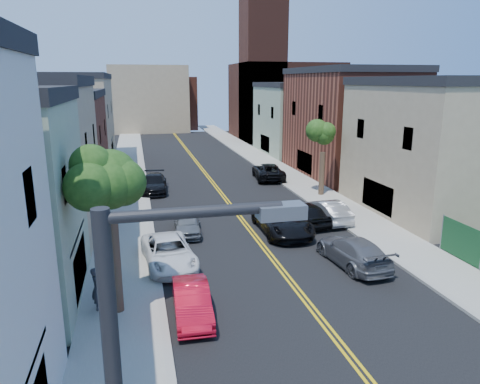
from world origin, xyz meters
TOP-DOWN VIEW (x-y plane):
  - sidewalk_left at (-7.90, 40.00)m, footprint 3.20×100.00m
  - sidewalk_right at (7.90, 40.00)m, footprint 3.20×100.00m
  - curb_left at (-6.15, 40.00)m, footprint 0.30×100.00m
  - curb_right at (6.15, 40.00)m, footprint 0.30×100.00m
  - bldg_left_tan_near at (-14.00, 25.00)m, footprint 9.00×10.00m
  - bldg_left_brick at (-14.00, 36.00)m, footprint 9.00×12.00m
  - bldg_left_tan_far at (-14.00, 50.00)m, footprint 9.00×16.00m
  - bldg_right_tan at (14.00, 24.00)m, footprint 9.00×12.00m
  - bldg_right_brick at (14.00, 38.00)m, footprint 9.00×14.00m
  - bldg_right_palegrn at (14.00, 52.00)m, footprint 9.00×12.00m
  - church at (16.33, 67.07)m, footprint 16.20×14.20m
  - backdrop_left at (-4.00, 82.00)m, footprint 14.00×8.00m
  - backdrop_center at (0.00, 86.00)m, footprint 10.00×8.00m
  - tree_left_mid at (-7.88, 14.01)m, footprint 5.20×5.20m
  - tree_right_far at (7.92, 30.01)m, footprint 4.40×4.40m
  - red_sedan at (-4.99, 13.08)m, footprint 1.55×4.11m
  - white_pickup at (-5.50, 18.51)m, footprint 2.86×5.40m
  - grey_car_left at (-3.99, 23.18)m, footprint 1.95×4.13m
  - black_car_left at (-5.50, 34.59)m, footprint 2.43×5.30m
  - grey_car_right at (3.80, 16.40)m, footprint 2.49×5.26m
  - black_car_right at (3.87, 23.33)m, footprint 2.37×4.69m
  - silver_car_right at (5.50, 23.52)m, footprint 2.02×4.70m
  - dark_car_right_far at (5.50, 37.19)m, footprint 3.26×5.91m
  - black_suv_lane at (1.84, 22.05)m, footprint 2.85×6.02m
  - pedestrian_left at (-8.72, 14.36)m, footprint 0.54×0.72m

SIDE VIEW (x-z plane):
  - sidewalk_left at x=-7.90m, z-range 0.00..0.15m
  - sidewalk_right at x=7.90m, z-range 0.00..0.15m
  - curb_left at x=-6.15m, z-range 0.00..0.15m
  - curb_right at x=6.15m, z-range 0.00..0.15m
  - red_sedan at x=-4.99m, z-range 0.00..1.34m
  - grey_car_left at x=-3.99m, z-range 0.00..1.37m
  - white_pickup at x=-5.50m, z-range 0.00..1.45m
  - grey_car_right at x=3.80m, z-range 0.00..1.48m
  - black_car_left at x=-5.50m, z-range 0.00..1.50m
  - silver_car_right at x=5.50m, z-range 0.00..1.50m
  - black_car_right at x=3.87m, z-range 0.00..1.53m
  - dark_car_right_far at x=5.50m, z-range 0.00..1.57m
  - black_suv_lane at x=1.84m, z-range 0.00..1.66m
  - pedestrian_left at x=-8.72m, z-range 0.15..1.96m
  - bldg_left_brick at x=-14.00m, z-range 0.00..8.00m
  - bldg_right_palegrn at x=14.00m, z-range 0.00..8.50m
  - bldg_left_tan_near at x=-14.00m, z-range 0.00..9.00m
  - bldg_right_tan at x=14.00m, z-range 0.00..9.00m
  - bldg_left_tan_far at x=-14.00m, z-range 0.00..9.50m
  - bldg_right_brick at x=14.00m, z-range 0.00..10.00m
  - backdrop_center at x=0.00m, z-range 0.00..10.00m
  - tree_right_far at x=7.92m, z-range 1.74..9.77m
  - backdrop_left at x=-4.00m, z-range 0.00..12.00m
  - tree_left_mid at x=-7.88m, z-range 1.94..11.23m
  - church at x=16.33m, z-range -4.06..18.54m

